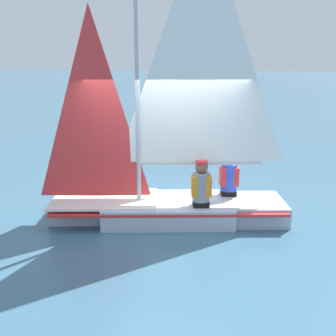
# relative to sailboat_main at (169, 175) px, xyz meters

# --- Properties ---
(ground_plane) EXTENTS (260.00, 260.00, 0.00)m
(ground_plane) POSITION_rel_sailboat_main_xyz_m (0.01, -0.01, -0.83)
(ground_plane) COLOR #38607A
(sailboat_main) EXTENTS (3.09, 4.22, 5.19)m
(sailboat_main) POSITION_rel_sailboat_main_xyz_m (0.00, 0.00, 0.00)
(sailboat_main) COLOR #B2BCCC
(sailboat_main) RESTS_ON ground_plane
(sailor_helm) EXTENTS (0.41, 0.42, 1.16)m
(sailor_helm) POSITION_rel_sailboat_main_xyz_m (0.03, 0.64, -0.20)
(sailor_helm) COLOR black
(sailor_helm) RESTS_ON ground_plane
(sailor_crew) EXTENTS (0.41, 0.42, 1.16)m
(sailor_crew) POSITION_rel_sailboat_main_xyz_m (-0.79, 0.85, -0.20)
(sailor_crew) COLOR black
(sailor_crew) RESTS_ON ground_plane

